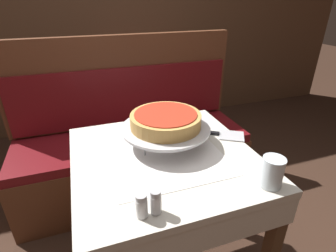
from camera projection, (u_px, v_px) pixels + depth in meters
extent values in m
cube|color=beige|center=(164.00, 158.00, 1.09)|extent=(0.74, 0.74, 0.03)
cube|color=white|center=(164.00, 154.00, 1.08)|extent=(0.46, 0.46, 0.00)
cube|color=beige|center=(164.00, 172.00, 1.12)|extent=(0.73, 0.73, 0.12)
cube|color=#4C331E|center=(88.00, 195.00, 1.44)|extent=(0.05, 0.05, 0.74)
cube|color=#4C331E|center=(198.00, 171.00, 1.64)|extent=(0.05, 0.05, 0.74)
cube|color=red|center=(140.00, 66.00, 2.53)|extent=(0.66, 0.66, 0.03)
cube|color=white|center=(140.00, 64.00, 2.52)|extent=(0.41, 0.41, 0.00)
cube|color=red|center=(141.00, 73.00, 2.56)|extent=(0.65, 0.65, 0.11)
cube|color=#4C331E|center=(119.00, 117.00, 2.37)|extent=(0.05, 0.05, 0.73)
cube|color=#4C331E|center=(179.00, 109.00, 2.54)|extent=(0.05, 0.05, 0.73)
cube|color=#4C331E|center=(109.00, 96.00, 2.86)|extent=(0.05, 0.05, 0.73)
cube|color=#4C331E|center=(160.00, 91.00, 3.04)|extent=(0.05, 0.05, 0.73)
cube|color=brown|center=(135.00, 167.00, 1.96)|extent=(1.61, 0.53, 0.42)
cube|color=#600F14|center=(133.00, 139.00, 1.85)|extent=(1.58, 0.52, 0.06)
cube|color=brown|center=(123.00, 81.00, 1.89)|extent=(1.61, 0.06, 0.65)
cube|color=#600F14|center=(125.00, 96.00, 1.90)|extent=(1.55, 0.02, 0.41)
cube|color=brown|center=(100.00, 13.00, 2.59)|extent=(6.00, 0.04, 2.40)
cylinder|color=#ADADB2|center=(157.00, 124.00, 1.26)|extent=(0.01, 0.01, 0.07)
cylinder|color=#ADADB2|center=(145.00, 148.00, 1.06)|extent=(0.01, 0.01, 0.07)
cylinder|color=#ADADB2|center=(195.00, 139.00, 1.13)|extent=(0.01, 0.01, 0.07)
cylinder|color=#ADADB2|center=(166.00, 130.00, 1.13)|extent=(0.26, 0.26, 0.01)
cylinder|color=silver|center=(166.00, 129.00, 1.13)|extent=(0.37, 0.37, 0.01)
cylinder|color=silver|center=(166.00, 127.00, 1.13)|extent=(0.38, 0.38, 0.01)
cylinder|color=tan|center=(166.00, 120.00, 1.11)|extent=(0.30, 0.30, 0.06)
cylinder|color=red|center=(166.00, 114.00, 1.10)|extent=(0.27, 0.27, 0.01)
cube|color=#BCBCC1|center=(232.00, 136.00, 1.22)|extent=(0.15, 0.14, 0.00)
cube|color=black|center=(203.00, 132.00, 1.24)|extent=(0.14, 0.10, 0.01)
cylinder|color=silver|center=(272.00, 172.00, 0.88)|extent=(0.08, 0.08, 0.11)
cylinder|color=silver|center=(142.00, 208.00, 0.77)|extent=(0.04, 0.04, 0.06)
cylinder|color=#B7B7BC|center=(141.00, 197.00, 0.75)|extent=(0.03, 0.03, 0.02)
cylinder|color=silver|center=(156.00, 204.00, 0.78)|extent=(0.03, 0.03, 0.06)
cylinder|color=#B7B7BC|center=(156.00, 193.00, 0.76)|extent=(0.03, 0.03, 0.02)
cube|color=black|center=(140.00, 61.00, 2.58)|extent=(0.14, 0.14, 0.03)
cylinder|color=black|center=(139.00, 51.00, 2.54)|extent=(0.01, 0.01, 0.15)
cylinder|color=white|center=(138.00, 52.00, 2.59)|extent=(0.04, 0.04, 0.12)
cylinder|color=#99194C|center=(136.00, 54.00, 2.52)|extent=(0.04, 0.04, 0.12)
cylinder|color=red|center=(144.00, 53.00, 2.54)|extent=(0.04, 0.04, 0.12)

